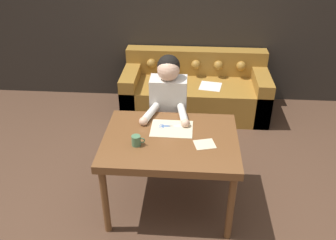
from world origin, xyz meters
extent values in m
plane|color=#4C3323|center=(0.00, 0.00, 0.00)|extent=(16.00, 16.00, 0.00)
cube|color=#2D2823|center=(0.00, 2.29, 1.30)|extent=(8.00, 0.06, 2.60)
cube|color=brown|center=(0.01, 0.02, 0.71)|extent=(1.16, 0.88, 0.07)
cylinder|color=brown|center=(-0.51, -0.36, 0.34)|extent=(0.06, 0.06, 0.68)
cylinder|color=brown|center=(0.53, -0.36, 0.34)|extent=(0.06, 0.06, 0.68)
cylinder|color=brown|center=(-0.51, 0.40, 0.34)|extent=(0.06, 0.06, 0.68)
cylinder|color=brown|center=(0.53, 0.40, 0.34)|extent=(0.06, 0.06, 0.68)
cube|color=olive|center=(0.22, 1.81, 0.22)|extent=(1.91, 0.86, 0.44)
cube|color=olive|center=(0.22, 2.13, 0.61)|extent=(1.91, 0.22, 0.35)
cube|color=olive|center=(-0.63, 1.81, 0.30)|extent=(0.20, 0.86, 0.60)
cube|color=olive|center=(1.08, 1.81, 0.30)|extent=(0.20, 0.86, 0.60)
sphere|color=olive|center=(-0.38, 2.00, 0.61)|extent=(0.13, 0.13, 0.13)
sphere|color=olive|center=(-0.08, 2.00, 0.61)|extent=(0.13, 0.13, 0.13)
sphere|color=olive|center=(0.22, 2.00, 0.61)|extent=(0.13, 0.13, 0.13)
sphere|color=olive|center=(0.53, 2.00, 0.61)|extent=(0.13, 0.13, 0.13)
sphere|color=olive|center=(0.83, 2.00, 0.61)|extent=(0.13, 0.13, 0.13)
cube|color=white|center=(0.42, 1.71, 0.44)|extent=(0.31, 0.32, 0.00)
cylinder|color=#33281E|center=(-0.05, 0.64, 0.23)|extent=(0.28, 0.28, 0.47)
cube|color=beige|center=(-0.05, 0.64, 0.74)|extent=(0.36, 0.22, 0.56)
sphere|color=#DBAD8E|center=(-0.05, 0.62, 1.12)|extent=(0.22, 0.22, 0.22)
sphere|color=black|center=(-0.05, 0.65, 1.15)|extent=(0.22, 0.22, 0.22)
cylinder|color=beige|center=(-0.21, 0.37, 0.78)|extent=(0.16, 0.32, 0.07)
sphere|color=#DBAD8E|center=(-0.25, 0.22, 0.78)|extent=(0.08, 0.08, 0.08)
cylinder|color=beige|center=(0.10, 0.37, 0.78)|extent=(0.12, 0.32, 0.07)
sphere|color=#DBAD8E|center=(0.13, 0.21, 0.78)|extent=(0.08, 0.08, 0.08)
cube|color=beige|center=(0.01, 0.17, 0.75)|extent=(0.38, 0.29, 0.00)
cube|color=beige|center=(0.30, -0.06, 0.75)|extent=(0.20, 0.18, 0.00)
cube|color=silver|center=(0.06, 0.22, 0.75)|extent=(0.13, 0.05, 0.00)
cube|color=#2D569E|center=(-0.04, 0.19, 0.75)|extent=(0.08, 0.03, 0.00)
torus|color=#2D569E|center=(-0.08, 0.18, 0.75)|extent=(0.04, 0.04, 0.01)
cube|color=silver|center=(0.06, 0.20, 0.75)|extent=(0.13, 0.02, 0.00)
cube|color=#2D569E|center=(-0.04, 0.21, 0.75)|extent=(0.08, 0.02, 0.00)
torus|color=#2D569E|center=(-0.08, 0.21, 0.75)|extent=(0.04, 0.04, 0.01)
cylinder|color=silver|center=(0.00, 0.21, 0.75)|extent=(0.01, 0.01, 0.01)
cylinder|color=#47704C|center=(-0.27, -0.11, 0.79)|extent=(0.08, 0.08, 0.09)
torus|color=#47704C|center=(-0.22, -0.11, 0.80)|extent=(0.05, 0.01, 0.05)
camera|label=1|loc=(0.17, -2.51, 2.46)|focal=38.00mm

